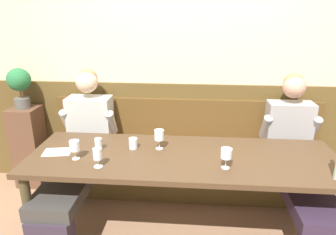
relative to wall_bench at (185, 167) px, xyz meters
name	(u,v)px	position (x,y,z in m)	size (l,w,h in m)	color
room_wall_back	(187,51)	(0.00, 0.26, 1.12)	(6.80, 0.08, 2.80)	beige
wood_wainscot_panel	(186,135)	(0.00, 0.21, 0.26)	(6.80, 0.03, 1.09)	brown
wall_bench	(185,167)	(0.00, 0.00, 0.00)	(2.66, 0.42, 0.94)	brown
dining_table	(183,164)	(0.00, -0.65, 0.37)	(2.36, 0.78, 0.73)	#473320
person_left_seat	(80,147)	(-0.93, -0.34, 0.34)	(0.52, 1.21, 1.27)	#312837
person_center_left_seat	(298,157)	(0.96, -0.36, 0.33)	(0.51, 1.20, 1.25)	#37273C
wine_glass_mid_left	(159,136)	(-0.19, -0.55, 0.56)	(0.08, 0.08, 0.16)	silver
wine_glass_by_bottle	(226,154)	(0.31, -0.83, 0.56)	(0.08, 0.08, 0.15)	silver
wine_glass_center_rear	(75,147)	(-0.80, -0.77, 0.55)	(0.07, 0.07, 0.15)	silver
wine_glass_left_end	(97,155)	(-0.59, -0.88, 0.54)	(0.06, 0.06, 0.14)	silver
water_tumbler_right	(133,143)	(-0.40, -0.56, 0.49)	(0.07, 0.07, 0.09)	silver
water_tumbler_center	(98,144)	(-0.67, -0.60, 0.50)	(0.06, 0.06, 0.10)	silver
tasting_sheet_left_guest	(57,152)	(-0.98, -0.68, 0.45)	(0.21, 0.15, 0.00)	white
corner_pedestal	(30,147)	(-1.63, 0.03, 0.15)	(0.28, 0.28, 0.85)	brown
potted_plant	(19,84)	(-1.63, 0.03, 0.82)	(0.22, 0.22, 0.40)	#53514B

